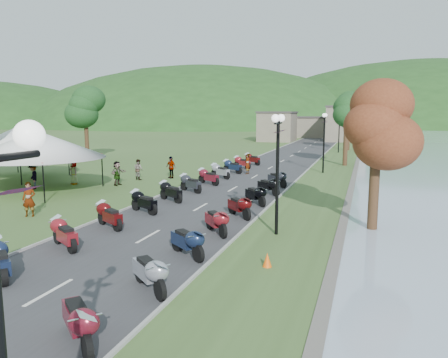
% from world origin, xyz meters
% --- Properties ---
extents(road, '(7.00, 120.00, 0.02)m').
position_xyz_m(road, '(0.00, 40.00, 0.01)').
color(road, '#39393C').
rests_on(road, ground).
extents(hills_backdrop, '(360.00, 120.00, 76.00)m').
position_xyz_m(hills_backdrop, '(0.00, 200.00, 0.00)').
color(hills_backdrop, '#285621').
rests_on(hills_backdrop, ground).
extents(far_building, '(18.00, 16.00, 5.00)m').
position_xyz_m(far_building, '(-2.00, 85.00, 2.50)').
color(far_building, '#786E5D').
rests_on(far_building, ground).
extents(moto_row_left, '(2.60, 49.35, 1.10)m').
position_xyz_m(moto_row_left, '(-2.25, 18.26, 0.55)').
color(moto_row_left, '#331411').
rests_on(moto_row_left, ground).
extents(moto_row_right, '(2.60, 33.98, 1.10)m').
position_xyz_m(moto_row_right, '(2.62, 14.18, 0.55)').
color(moto_row_right, '#331411').
rests_on(moto_row_right, ground).
extents(vendor_tent_main, '(5.83, 5.83, 4.00)m').
position_xyz_m(vendor_tent_main, '(-11.88, 23.30, 2.00)').
color(vendor_tent_main, white).
rests_on(vendor_tent_main, ground).
extents(vendor_tent_side, '(5.26, 5.26, 4.00)m').
position_xyz_m(vendor_tent_side, '(-17.41, 27.51, 2.00)').
color(vendor_tent_side, white).
rests_on(vendor_tent_side, ground).
extents(tree_lakeside, '(2.64, 2.64, 7.34)m').
position_xyz_m(tree_lakeside, '(8.87, 20.24, 3.67)').
color(tree_lakeside, '#225322').
rests_on(tree_lakeside, ground).
extents(pedestrian_a, '(0.77, 0.68, 1.74)m').
position_xyz_m(pedestrian_a, '(-7.32, 17.39, 0.00)').
color(pedestrian_a, slate).
rests_on(pedestrian_a, ground).
extents(pedestrian_b, '(0.88, 0.70, 1.59)m').
position_xyz_m(pedestrian_b, '(-8.15, 29.80, 0.00)').
color(pedestrian_b, slate).
rests_on(pedestrian_b, ground).
extents(pedestrian_c, '(1.16, 1.06, 1.73)m').
position_xyz_m(pedestrian_c, '(-12.82, 23.88, 0.00)').
color(pedestrian_c, slate).
rests_on(pedestrian_c, ground).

